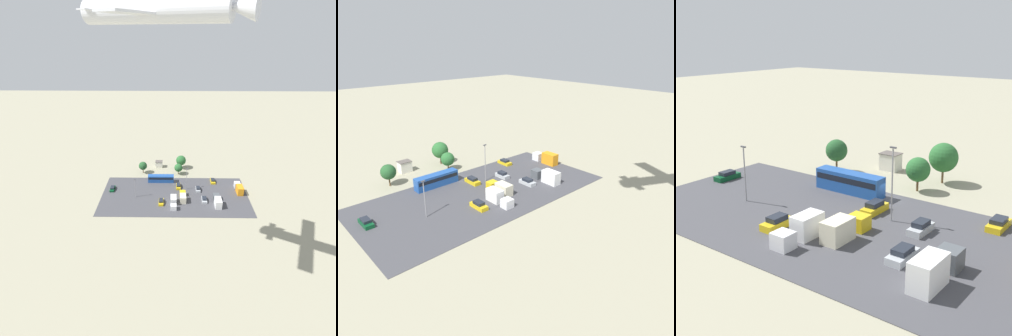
{
  "view_description": "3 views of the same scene",
  "coord_description": "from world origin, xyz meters",
  "views": [
    {
      "loc": [
        1.41,
        103.85,
        61.73
      ],
      "look_at": [
        2.49,
        31.93,
        23.63
      ],
      "focal_mm": 28.0,
      "sensor_mm": 36.0,
      "label": 1
    },
    {
      "loc": [
        44.59,
        69.97,
        35.39
      ],
      "look_at": [
        -4.74,
        15.45,
        6.4
      ],
      "focal_mm": 35.0,
      "sensor_mm": 36.0,
      "label": 2
    },
    {
      "loc": [
        -34.87,
        57.11,
        24.27
      ],
      "look_at": [
        0.04,
        10.55,
        7.38
      ],
      "focal_mm": 50.0,
      "sensor_mm": 36.0,
      "label": 3
    }
  ],
  "objects": [
    {
      "name": "ground_plane",
      "position": [
        0.0,
        0.0,
        0.0
      ],
      "size": [
        400.0,
        400.0,
        0.0
      ],
      "primitive_type": "plane",
      "color": "gray"
    },
    {
      "name": "parking_lot_surface",
      "position": [
        0.0,
        12.0,
        0.04
      ],
      "size": [
        61.06,
        29.23,
        0.08
      ],
      "color": "#424247",
      "rests_on": "ground"
    },
    {
      "name": "shed_building",
      "position": [
        7.7,
        -13.86,
        1.61
      ],
      "size": [
        3.6,
        2.88,
        3.19
      ],
      "color": "silver",
      "rests_on": "ground"
    },
    {
      "name": "bus",
      "position": [
        6.16,
        0.87,
        1.85
      ],
      "size": [
        11.64,
        2.55,
        3.28
      ],
      "rotation": [
        0.0,
        0.0,
        1.57
      ],
      "color": "#1E4C9E",
      "rests_on": "ground"
    },
    {
      "name": "parked_car_0",
      "position": [
        -17.45,
        0.82,
        0.68
      ],
      "size": [
        1.97,
        4.52,
        1.43
      ],
      "color": "gold",
      "rests_on": "ground"
    },
    {
      "name": "parked_car_1",
      "position": [
        -1.67,
        5.7,
        0.77
      ],
      "size": [
        1.85,
        4.73,
        1.65
      ],
      "rotation": [
        0.0,
        0.0,
        3.14
      ],
      "color": "gold",
      "rests_on": "ground"
    },
    {
      "name": "parked_car_2",
      "position": [
        5.46,
        17.65,
        0.77
      ],
      "size": [
        1.91,
        4.54,
        1.65
      ],
      "rotation": [
        0.0,
        0.0,
        3.14
      ],
      "color": "gold",
      "rests_on": "ground"
    },
    {
      "name": "parked_car_3",
      "position": [
        26.95,
        7.96,
        0.68
      ],
      "size": [
        1.82,
        4.48,
        1.45
      ],
      "rotation": [
        0.0,
        0.0,
        3.14
      ],
      "color": "#0C4723",
      "rests_on": "ground"
    },
    {
      "name": "parked_car_4",
      "position": [
        -10.1,
        7.99,
        0.75
      ],
      "size": [
        1.84,
        4.23,
        1.6
      ],
      "rotation": [
        0.0,
        0.0,
        3.14
      ],
      "color": "#ADB2B7",
      "rests_on": "ground"
    },
    {
      "name": "parked_car_5",
      "position": [
        -11.97,
        15.8,
        0.73
      ],
      "size": [
        1.99,
        4.49,
        1.56
      ],
      "color": "#ADB2B7",
      "rests_on": "ground"
    },
    {
      "name": "parked_truck_0",
      "position": [
        0.53,
        18.59,
        1.43
      ],
      "size": [
        2.35,
        7.38,
        2.94
      ],
      "color": "silver",
      "rests_on": "ground"
    },
    {
      "name": "parked_truck_1",
      "position": [
        -16.93,
        18.11,
        1.62
      ],
      "size": [
        2.5,
        8.49,
        3.36
      ],
      "rotation": [
        0.0,
        0.0,
        3.14
      ],
      "color": "#4C5156",
      "rests_on": "ground"
    },
    {
      "name": "parked_truck_2",
      "position": [
        -27.53,
        8.61,
        1.64
      ],
      "size": [
        2.44,
        8.43,
        3.42
      ],
      "rotation": [
        0.0,
        0.0,
        3.14
      ],
      "color": "silver",
      "rests_on": "ground"
    },
    {
      "name": "parked_truck_3",
      "position": [
        -3.31,
        15.03,
        1.37
      ],
      "size": [
        2.47,
        7.56,
        2.82
      ],
      "rotation": [
        0.0,
        0.0,
        3.14
      ],
      "color": "gold",
      "rests_on": "ground"
    },
    {
      "name": "tree_near_shed",
      "position": [
        15.12,
        -7.33,
        3.9
      ],
      "size": [
        3.97,
        3.97,
        5.9
      ],
      "color": "brown",
      "rests_on": "ground"
    },
    {
      "name": "tree_apron_mid",
      "position": [
        -1.91,
        -6.28,
        3.55
      ],
      "size": [
        3.9,
        3.9,
        5.51
      ],
      "color": "brown",
      "rests_on": "ground"
    },
    {
      "name": "tree_apron_far",
      "position": [
        -3.29,
        -12.47,
        4.41
      ],
      "size": [
        4.88,
        4.88,
        6.86
      ],
      "color": "brown",
      "rests_on": "ground"
    },
    {
      "name": "light_pole_lot_centre",
      "position": [
        -5.1,
        6.93,
        5.61
      ],
      "size": [
        0.9,
        0.28,
        10.18
      ],
      "color": "gray",
      "rests_on": "ground"
    },
    {
      "name": "light_pole_lot_edge",
      "position": [
        16.2,
        13.3,
        4.72
      ],
      "size": [
        0.9,
        0.28,
        8.43
      ],
      "color": "gray",
      "rests_on": "ground"
    }
  ]
}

